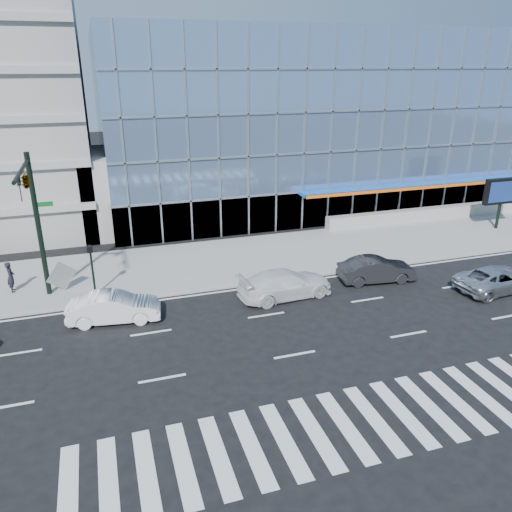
# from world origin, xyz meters

# --- Properties ---
(ground) EXTENTS (160.00, 160.00, 0.00)m
(ground) POSITION_xyz_m (0.00, 0.00, 0.00)
(ground) COLOR black
(ground) RESTS_ON ground
(sidewalk) EXTENTS (120.00, 8.00, 0.15)m
(sidewalk) POSITION_xyz_m (0.00, 8.00, 0.07)
(sidewalk) COLOR gray
(sidewalk) RESTS_ON ground
(theatre_building) EXTENTS (42.00, 26.00, 15.00)m
(theatre_building) POSITION_xyz_m (14.00, 26.00, 7.50)
(theatre_building) COLOR #6E8DB8
(theatre_building) RESTS_ON ground
(ramp_block) EXTENTS (6.00, 8.00, 6.00)m
(ramp_block) POSITION_xyz_m (-6.00, 18.00, 3.00)
(ramp_block) COLOR gray
(ramp_block) RESTS_ON ground
(retaining_wall) EXTENTS (30.00, 0.80, 1.00)m
(retaining_wall) POSITION_xyz_m (24.00, 11.60, 0.65)
(retaining_wall) COLOR gray
(retaining_wall) RESTS_ON sidewalk
(traffic_signal) EXTENTS (1.14, 5.74, 8.00)m
(traffic_signal) POSITION_xyz_m (-11.00, 4.57, 6.16)
(traffic_signal) COLOR black
(traffic_signal) RESTS_ON sidewalk
(ped_signal_post) EXTENTS (0.30, 0.33, 3.00)m
(ped_signal_post) POSITION_xyz_m (-8.50, 4.94, 2.14)
(ped_signal_post) COLOR black
(ped_signal_post) RESTS_ON sidewalk
(marquee_sign) EXTENTS (3.20, 0.43, 4.00)m
(marquee_sign) POSITION_xyz_m (22.00, 7.99, 3.07)
(marquee_sign) COLOR black
(marquee_sign) RESTS_ON sidewalk
(silver_suv) EXTENTS (5.33, 2.83, 1.43)m
(silver_suv) POSITION_xyz_m (13.74, -1.17, 0.71)
(silver_suv) COLOR silver
(silver_suv) RESTS_ON ground
(white_suv) EXTENTS (5.65, 2.76, 1.58)m
(white_suv) POSITION_xyz_m (1.74, 1.80, 0.79)
(white_suv) COLOR white
(white_suv) RESTS_ON ground
(white_sedan) EXTENTS (4.81, 2.22, 1.53)m
(white_sedan) POSITION_xyz_m (-7.60, 1.80, 0.76)
(white_sedan) COLOR white
(white_sedan) RESTS_ON ground
(dark_sedan) EXTENTS (4.77, 2.17, 1.52)m
(dark_sedan) POSITION_xyz_m (7.74, 2.10, 0.76)
(dark_sedan) COLOR black
(dark_sedan) RESTS_ON ground
(pedestrian) EXTENTS (0.53, 0.71, 1.80)m
(pedestrian) POSITION_xyz_m (-13.00, 6.92, 1.05)
(pedestrian) COLOR black
(pedestrian) RESTS_ON sidewalk
(tilted_panel) EXTENTS (1.66, 0.88, 1.83)m
(tilted_panel) POSITION_xyz_m (-10.23, 6.16, 1.06)
(tilted_panel) COLOR #959595
(tilted_panel) RESTS_ON sidewalk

